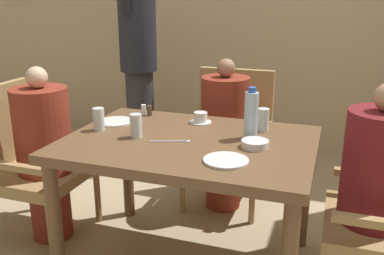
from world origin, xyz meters
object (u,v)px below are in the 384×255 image
object	(u,v)px
chair_far_side	(230,133)
glass_tall_near	(263,120)
glass_tall_far	(136,126)
plate_main_left	(116,122)
diner_in_far_chair	(224,134)
teacup_with_saucer	(201,118)
chair_left_side	(25,158)
bowl_small	(255,144)
water_bottle	(251,115)
diner_in_right_chair	(375,197)
glass_tall_mid	(99,119)
diner_in_left_chair	(45,153)
standing_host	(138,56)
plate_main_right	(226,161)

from	to	relation	value
chair_far_side	glass_tall_near	xyz separation A→B (m)	(0.33, -0.61, 0.30)
glass_tall_far	plate_main_left	bearing A→B (deg)	138.68
diner_in_far_chair	teacup_with_saucer	distance (m)	0.48
chair_left_side	glass_tall_near	size ratio (longest dim) A/B	7.48
bowl_small	water_bottle	size ratio (longest dim) A/B	0.50
diner_in_right_chair	teacup_with_saucer	size ratio (longest dim) A/B	8.52
chair_far_side	plate_main_left	xyz separation A→B (m)	(-0.49, -0.73, 0.25)
chair_far_side	glass_tall_mid	size ratio (longest dim) A/B	7.48
diner_in_left_chair	plate_main_left	world-z (taller)	diner_in_left_chair
chair_far_side	plate_main_left	size ratio (longest dim) A/B	4.59
glass_tall_far	standing_host	bearing A→B (deg)	115.04
plate_main_right	bowl_small	bearing A→B (deg)	69.10
teacup_with_saucer	glass_tall_mid	distance (m)	0.57
chair_left_side	standing_host	world-z (taller)	standing_host
diner_in_left_chair	standing_host	size ratio (longest dim) A/B	0.60
plate_main_right	glass_tall_mid	bearing A→B (deg)	163.93
chair_far_side	diner_in_right_chair	bearing A→B (deg)	-44.03
bowl_small	glass_tall_near	size ratio (longest dim) A/B	1.07
bowl_small	glass_tall_far	bearing A→B (deg)	-175.72
chair_far_side	water_bottle	xyz separation A→B (m)	(0.29, -0.75, 0.36)
diner_in_right_chair	teacup_with_saucer	world-z (taller)	diner_in_right_chair
teacup_with_saucer	bowl_small	size ratio (longest dim) A/B	0.96
teacup_with_saucer	glass_tall_far	world-z (taller)	glass_tall_far
standing_host	diner_in_left_chair	bearing A→B (deg)	-91.60
diner_in_left_chair	chair_far_side	bearing A→B (deg)	44.03
diner_in_far_chair	diner_in_right_chair	world-z (taller)	diner_in_right_chair
chair_left_side	bowl_small	world-z (taller)	chair_left_side
diner_in_left_chair	plate_main_left	distance (m)	0.47
chair_left_side	diner_in_far_chair	size ratio (longest dim) A/B	0.89
glass_tall_near	diner_in_far_chair	bearing A→B (deg)	125.84
bowl_small	teacup_with_saucer	bearing A→B (deg)	140.82
diner_in_right_chair	glass_tall_mid	size ratio (longest dim) A/B	8.74
chair_far_side	glass_tall_near	distance (m)	0.75
diner_in_far_chair	glass_tall_mid	bearing A→B (deg)	-124.96
water_bottle	glass_tall_near	distance (m)	0.16
chair_far_side	diner_in_left_chair	bearing A→B (deg)	-135.97
teacup_with_saucer	bowl_small	world-z (taller)	teacup_with_saucer
standing_host	teacup_with_saucer	xyz separation A→B (m)	(0.83, -0.93, -0.20)
diner_in_left_chair	chair_far_side	distance (m)	1.25
diner_in_right_chair	teacup_with_saucer	distance (m)	1.00
chair_left_side	glass_tall_far	size ratio (longest dim) A/B	7.48
diner_in_left_chair	plate_main_right	world-z (taller)	diner_in_left_chair
diner_in_right_chair	glass_tall_far	world-z (taller)	diner_in_right_chair
chair_left_side	diner_in_far_chair	world-z (taller)	diner_in_far_chair
teacup_with_saucer	glass_tall_near	world-z (taller)	glass_tall_near
chair_left_side	glass_tall_far	bearing A→B (deg)	-4.10
diner_in_right_chair	standing_host	xyz separation A→B (m)	(-1.77, 1.22, 0.40)
chair_far_side	teacup_with_saucer	xyz separation A→B (m)	(-0.03, -0.58, 0.27)
bowl_small	glass_tall_far	size ratio (longest dim) A/B	1.07
diner_in_right_chair	bowl_small	size ratio (longest dim) A/B	8.16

